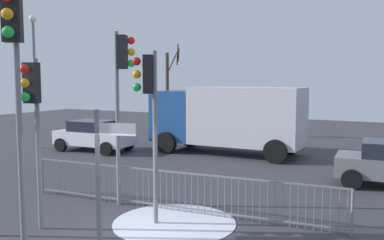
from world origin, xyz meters
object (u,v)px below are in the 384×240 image
Objects in this scene: direction_sign_post at (101,179)px; delivery_truck at (228,117)px; traffic_light_foreground_left at (14,64)px; traffic_light_rear_right at (122,79)px; traffic_light_foreground_right at (33,105)px; traffic_light_mid_left at (148,98)px; street_lamp at (34,67)px; bare_tree_centre at (168,91)px; car_white_mid at (94,135)px.

delivery_truck is (-2.50, 12.01, 0.09)m from direction_sign_post.
delivery_truck is (-1.21, 12.74, -1.99)m from traffic_light_foreground_left.
delivery_truck is at bearing 165.55° from traffic_light_rear_right.
traffic_light_foreground_left reaches higher than direction_sign_post.
traffic_light_mid_left is (2.03, 1.59, 0.14)m from traffic_light_foreground_right.
delivery_truck is 9.84m from street_lamp.
traffic_light_foreground_left is 14.14m from street_lamp.
traffic_light_foreground_left is at bearing 115.62° from traffic_light_foreground_right.
bare_tree_centre is (3.64, 6.79, -1.29)m from street_lamp.
car_white_mid is (-6.63, 6.50, -2.70)m from traffic_light_rear_right.
car_white_mid is (-8.59, 9.77, -0.88)m from direction_sign_post.
traffic_light_mid_left is at bearing 87.44° from direction_sign_post.
traffic_light_foreground_left is 3.23m from traffic_light_mid_left.
car_white_mid is 0.59× the size of street_lamp.
delivery_truck is at bearing -117.98° from traffic_light_foreground_left.
traffic_light_foreground_right reaches higher than car_white_mid.
delivery_truck is 6.68m from bare_tree_centre.
bare_tree_centre reaches higher than traffic_light_rear_right.
traffic_light_mid_left reaches higher than car_white_mid.
traffic_light_rear_right is at bearing -64.43° from bare_tree_centre.
traffic_light_rear_right is 0.67× the size of delivery_truck.
traffic_light_mid_left is at bearing -156.29° from traffic_light_foreground_right.
traffic_light_foreground_left is 0.72× the size of delivery_truck.
traffic_light_mid_left is 1.41× the size of direction_sign_post.
traffic_light_rear_right is 4.23m from direction_sign_post.
traffic_light_mid_left reaches higher than direction_sign_post.
direction_sign_post is 13.03m from car_white_mid.
car_white_mid is 0.55× the size of delivery_truck.
bare_tree_centre is (-5.98, 12.49, -0.71)m from traffic_light_rear_right.
traffic_light_rear_right is 1.15× the size of traffic_light_mid_left.
direction_sign_post is at bearing 149.35° from traffic_light_foreground_right.
bare_tree_centre is (-7.94, 15.76, 1.11)m from direction_sign_post.
traffic_light_foreground_right is 0.95× the size of traffic_light_mid_left.
direction_sign_post is at bearing 176.14° from traffic_light_foreground_left.
traffic_light_foreground_right is 0.71× the size of bare_tree_centre.
bare_tree_centre is at bearing -84.52° from traffic_light_foreground_right.
bare_tree_centre reaches higher than direction_sign_post.
direction_sign_post is at bearing -63.27° from bare_tree_centre.
street_lamp is (-9.61, 5.70, 0.57)m from traffic_light_rear_right.
traffic_light_mid_left is 0.63× the size of street_lamp.
street_lamp reaches higher than traffic_light_rear_right.
direction_sign_post is 0.53× the size of bare_tree_centre.
direction_sign_post is (2.52, -0.74, -1.24)m from traffic_light_foreground_right.
street_lamp is at bearing -138.66° from traffic_light_rear_right.
traffic_light_foreground_right is at bearing 91.54° from traffic_light_mid_left.
street_lamp is 7.81m from bare_tree_centre.
traffic_light_rear_right is at bearing -30.68° from street_lamp.
bare_tree_centre is at bearing 81.57° from car_white_mid.
street_lamp is (-2.99, -0.79, 3.28)m from car_white_mid.
traffic_light_foreground_right is 2.90m from direction_sign_post.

